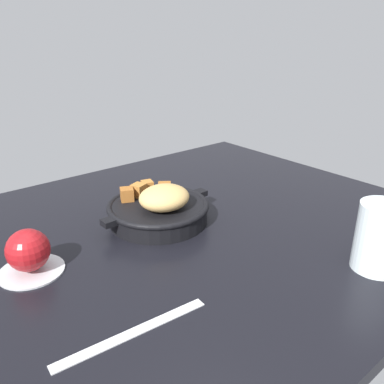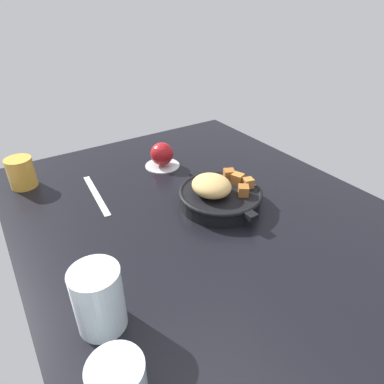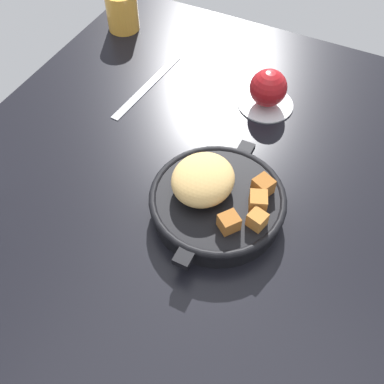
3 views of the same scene
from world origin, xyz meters
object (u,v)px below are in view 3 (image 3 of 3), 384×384
(juice_glass_amber, at_px, (122,11))
(red_apple, at_px, (268,88))
(cast_iron_skillet, at_px, (216,199))
(butter_knife, at_px, (148,86))

(juice_glass_amber, bearing_deg, red_apple, -104.93)
(red_apple, height_order, juice_glass_amber, juice_glass_amber)
(cast_iron_skillet, xyz_separation_m, butter_knife, (0.21, 0.24, -0.03))
(butter_knife, relative_size, juice_glass_amber, 2.65)
(red_apple, bearing_deg, juice_glass_amber, 75.07)
(red_apple, distance_m, butter_knife, 0.24)
(cast_iron_skillet, bearing_deg, red_apple, 3.32)
(juice_glass_amber, bearing_deg, butter_knife, -135.93)
(red_apple, bearing_deg, butter_knife, 103.06)
(cast_iron_skillet, relative_size, red_apple, 3.61)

